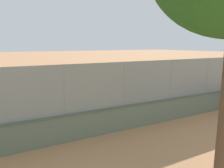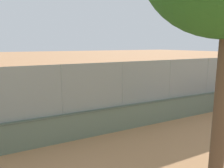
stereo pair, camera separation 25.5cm
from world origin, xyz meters
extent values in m
plane|color=tan|center=(0.00, 0.00, 0.00)|extent=(260.00, 260.00, 0.00)
cube|color=slate|center=(-2.04, 12.35, 0.65)|extent=(30.52, 1.27, 1.31)
cube|color=#556151|center=(-2.04, 12.35, 1.35)|extent=(30.52, 1.33, 0.08)
cube|color=gray|center=(-2.04, 12.35, 2.59)|extent=(29.90, 0.94, 2.40)
cylinder|color=gray|center=(-7.03, 12.50, 2.59)|extent=(0.07, 0.07, 2.40)
cylinder|color=gray|center=(-3.71, 12.40, 2.59)|extent=(0.07, 0.07, 2.40)
cylinder|color=gray|center=(-0.38, 12.30, 2.59)|extent=(0.07, 0.07, 2.40)
cylinder|color=gray|center=(2.94, 12.20, 2.59)|extent=(0.07, 0.07, 2.40)
cylinder|color=black|center=(-4.71, 2.45, 0.36)|extent=(0.16, 0.16, 0.71)
cylinder|color=black|center=(-4.73, 2.25, 0.36)|extent=(0.16, 0.16, 0.71)
cylinder|color=#3372B2|center=(-4.72, 2.35, 0.98)|extent=(0.37, 0.37, 0.53)
cylinder|color=brown|center=(-4.75, 2.63, 1.08)|extent=(0.51, 0.13, 0.16)
cylinder|color=brown|center=(-5.04, 2.10, 1.08)|extent=(0.51, 0.13, 0.16)
sphere|color=brown|center=(-4.72, 2.35, 1.34)|extent=(0.20, 0.20, 0.20)
cylinder|color=navy|center=(-4.72, 2.35, 1.43)|extent=(0.23, 0.23, 0.05)
cylinder|color=black|center=(-5.22, 2.11, 1.08)|extent=(0.30, 0.06, 0.04)
ellipsoid|color=#333338|center=(-5.44, 2.13, 1.08)|extent=(0.30, 0.05, 0.24)
cylinder|color=#B2B2B2|center=(-2.04, 1.94, 0.37)|extent=(0.17, 0.17, 0.74)
cylinder|color=#B2B2B2|center=(-1.84, 1.90, 0.37)|extent=(0.17, 0.17, 0.74)
cylinder|color=#3372B2|center=(-1.94, 1.92, 1.01)|extent=(0.40, 0.40, 0.55)
cylinder|color=#936B4C|center=(-2.23, 1.92, 1.12)|extent=(0.18, 0.53, 0.16)
cylinder|color=#936B4C|center=(-1.72, 1.57, 1.12)|extent=(0.18, 0.53, 0.16)
sphere|color=#936B4C|center=(-1.94, 1.92, 1.39)|extent=(0.21, 0.21, 0.21)
cylinder|color=red|center=(-1.94, 1.92, 1.48)|extent=(0.26, 0.26, 0.05)
sphere|color=white|center=(-5.81, 4.00, 1.11)|extent=(0.10, 0.10, 0.10)
cube|color=#4C6B4C|center=(4.47, 10.23, 0.45)|extent=(1.61, 0.43, 0.06)
cube|color=#4C6B4C|center=(4.47, 10.39, 0.67)|extent=(1.60, 0.09, 0.40)
cube|color=#333338|center=(3.83, 10.25, 0.23)|extent=(0.07, 0.38, 0.45)
cube|color=#333338|center=(5.11, 10.21, 0.23)|extent=(0.07, 0.38, 0.45)
camera|label=1|loc=(5.99, 21.97, 4.70)|focal=34.88mm
camera|label=2|loc=(5.77, 22.10, 4.70)|focal=34.88mm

